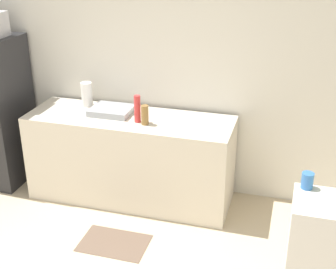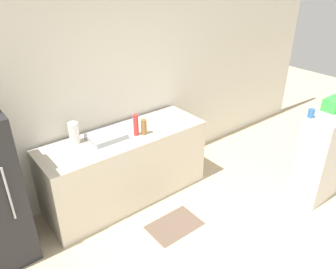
% 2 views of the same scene
% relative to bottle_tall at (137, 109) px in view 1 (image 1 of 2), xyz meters
% --- Properties ---
extents(wall_back, '(8.00, 0.06, 2.60)m').
position_rel_bottle_tall_xyz_m(wall_back, '(-0.23, 0.49, 0.28)').
color(wall_back, silver).
rests_on(wall_back, ground_plane).
extents(counter, '(2.02, 0.67, 0.88)m').
position_rel_bottle_tall_xyz_m(counter, '(-0.12, 0.09, -0.57)').
color(counter, beige).
rests_on(counter, ground_plane).
extents(sink_basin, '(0.40, 0.33, 0.06)m').
position_rel_bottle_tall_xyz_m(sink_basin, '(-0.32, 0.14, -0.10)').
color(sink_basin, '#9EA3A8').
rests_on(sink_basin, counter).
extents(bottle_tall, '(0.06, 0.06, 0.26)m').
position_rel_bottle_tall_xyz_m(bottle_tall, '(0.00, 0.00, 0.00)').
color(bottle_tall, red).
rests_on(bottle_tall, counter).
extents(bottle_short, '(0.07, 0.07, 0.19)m').
position_rel_bottle_tall_xyz_m(bottle_short, '(0.09, -0.04, -0.04)').
color(bottle_short, olive).
rests_on(bottle_short, counter).
extents(jar, '(0.07, 0.07, 0.10)m').
position_rel_bottle_tall_xyz_m(jar, '(1.53, -1.25, 0.16)').
color(jar, '#336BB2').
rests_on(jar, shelf_cabinet).
extents(paper_towel_roll, '(0.11, 0.11, 0.25)m').
position_rel_bottle_tall_xyz_m(paper_towel_roll, '(-0.64, 0.27, -0.01)').
color(paper_towel_roll, white).
rests_on(paper_towel_roll, counter).
extents(kitchen_rug, '(0.60, 0.40, 0.01)m').
position_rel_bottle_tall_xyz_m(kitchen_rug, '(0.00, -0.71, -1.01)').
color(kitchen_rug, brown).
rests_on(kitchen_rug, ground_plane).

